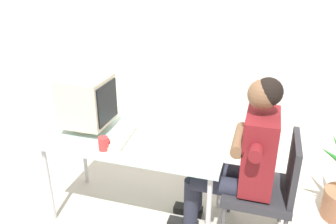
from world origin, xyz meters
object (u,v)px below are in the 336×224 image
(desk_mug, at_px, (104,143))
(person_seated, at_px, (243,155))
(keyboard, at_px, (120,137))
(crt_monitor, at_px, (87,101))
(office_chair, at_px, (268,185))
(desk, at_px, (135,144))

(desk_mug, bearing_deg, person_seated, 15.06)
(keyboard, bearing_deg, person_seated, 4.26)
(keyboard, relative_size, person_seated, 0.33)
(desk_mug, bearing_deg, crt_monitor, 134.06)
(keyboard, bearing_deg, office_chair, 3.50)
(desk, xyz_separation_m, office_chair, (1.01, 0.03, -0.19))
(person_seated, height_order, desk_mug, person_seated)
(keyboard, relative_size, desk_mug, 4.21)
(office_chair, bearing_deg, desk_mug, -167.45)
(crt_monitor, height_order, desk_mug, crt_monitor)
(crt_monitor, bearing_deg, person_seated, -0.66)
(office_chair, distance_m, desk_mug, 1.22)
(crt_monitor, distance_m, person_seated, 1.25)
(keyboard, height_order, person_seated, person_seated)
(desk, xyz_separation_m, crt_monitor, (-0.41, 0.04, 0.29))
(desk, bearing_deg, person_seated, 2.01)
(desk, xyz_separation_m, desk_mug, (-0.14, -0.23, 0.10))
(crt_monitor, distance_m, office_chair, 1.50)
(office_chair, height_order, desk_mug, office_chair)
(keyboard, xyz_separation_m, office_chair, (1.11, 0.07, -0.25))
(desk_mug, bearing_deg, keyboard, 77.56)
(office_chair, height_order, person_seated, person_seated)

